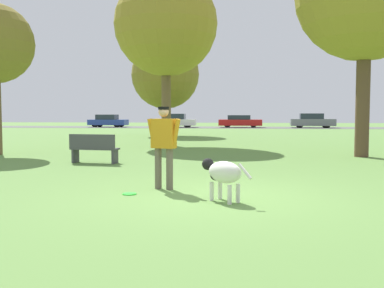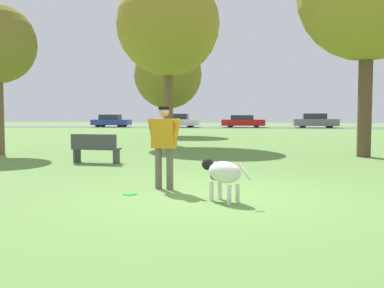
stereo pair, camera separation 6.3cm
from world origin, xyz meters
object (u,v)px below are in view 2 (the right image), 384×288
(person, at_px, (164,141))
(dog, at_px, (223,173))
(parked_car_white, at_px, (178,121))
(tree_mid_center, at_px, (168,25))
(frisbee, at_px, (129,194))
(tree_far_left, at_px, (168,75))
(parked_car_blue, at_px, (111,121))
(parked_car_grey, at_px, (315,121))
(park_bench, at_px, (95,148))
(parked_car_red, at_px, (243,121))

(person, distance_m, dog, 1.63)
(dog, distance_m, parked_car_white, 38.18)
(tree_mid_center, bearing_deg, frisbee, -83.17)
(frisbee, height_order, tree_far_left, tree_far_left)
(parked_car_blue, bearing_deg, tree_far_left, -60.01)
(person, bearing_deg, parked_car_white, 116.79)
(parked_car_blue, bearing_deg, dog, -68.44)
(tree_far_left, distance_m, parked_car_blue, 19.23)
(dog, xyz_separation_m, parked_car_grey, (6.99, 37.85, 0.22))
(park_bench, bearing_deg, parked_car_grey, -101.48)
(tree_far_left, relative_size, parked_car_red, 1.38)
(parked_car_blue, bearing_deg, parked_car_red, 3.04)
(tree_far_left, bearing_deg, person, -80.11)
(tree_mid_center, distance_m, parked_car_red, 26.10)
(dog, distance_m, parked_car_blue, 40.19)
(parked_car_red, height_order, park_bench, parked_car_red)
(person, xyz_separation_m, parked_car_red, (1.12, 37.07, -0.31))
(dog, height_order, tree_far_left, tree_far_left)
(frisbee, relative_size, tree_far_left, 0.04)
(parked_car_blue, xyz_separation_m, parked_car_white, (7.09, -0.18, 0.03))
(tree_far_left, bearing_deg, dog, -77.54)
(frisbee, relative_size, parked_car_grey, 0.06)
(parked_car_grey, height_order, park_bench, parked_car_grey)
(person, distance_m, tree_far_left, 20.58)
(frisbee, bearing_deg, parked_car_red, 87.52)
(frisbee, distance_m, tree_mid_center, 13.41)
(dog, relative_size, park_bench, 0.61)
(frisbee, bearing_deg, tree_far_left, 98.22)
(dog, distance_m, tree_far_left, 21.88)
(person, bearing_deg, park_bench, 142.51)
(tree_far_left, bearing_deg, parked_car_red, 74.80)
(frisbee, distance_m, park_bench, 5.26)
(dog, distance_m, parked_car_grey, 38.49)
(person, xyz_separation_m, park_bench, (-2.78, 4.11, -0.47))
(tree_mid_center, bearing_deg, parked_car_grey, 68.11)
(frisbee, relative_size, tree_mid_center, 0.03)
(parked_car_blue, height_order, parked_car_red, parked_car_blue)
(parked_car_blue, distance_m, parked_car_red, 13.61)
(park_bench, bearing_deg, parked_car_red, -89.74)
(parked_car_red, relative_size, park_bench, 3.03)
(frisbee, xyz_separation_m, parked_car_red, (1.63, 37.69, 0.61))
(parked_car_blue, bearing_deg, frisbee, -70.54)
(parked_car_red, xyz_separation_m, parked_car_grey, (7.03, -0.26, 0.07))
(dog, relative_size, parked_car_blue, 0.22)
(tree_far_left, distance_m, parked_car_red, 17.92)
(dog, distance_m, frisbee, 1.79)
(parked_car_red, distance_m, parked_car_grey, 7.04)
(tree_far_left, xyz_separation_m, park_bench, (0.72, -15.96, -3.41))
(tree_mid_center, bearing_deg, parked_car_red, 83.07)
(dog, bearing_deg, parked_car_red, -48.44)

